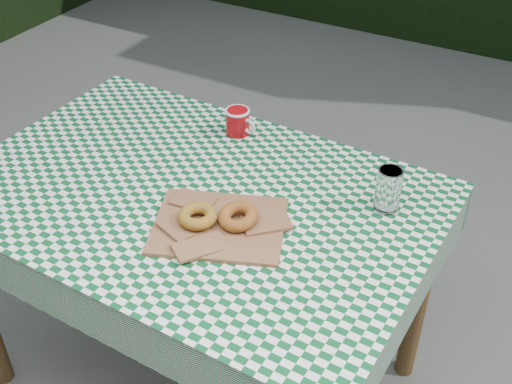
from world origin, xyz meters
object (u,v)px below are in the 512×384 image
table (200,294)px  drinking_glass (388,190)px  paper_bag (219,225)px  coffee_mug (238,122)px

table → drinking_glass: 0.67m
table → drinking_glass: bearing=23.5°
paper_bag → drinking_glass: drinking_glass is taller
table → drinking_glass: (0.47, 0.19, 0.44)m
paper_bag → drinking_glass: 0.44m
coffee_mug → drinking_glass: size_ratio=1.20×
paper_bag → coffee_mug: size_ratio=2.28×
table → paper_bag: (0.14, -0.09, 0.39)m
table → drinking_glass: size_ratio=10.64×
paper_bag → table: bearing=147.4°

